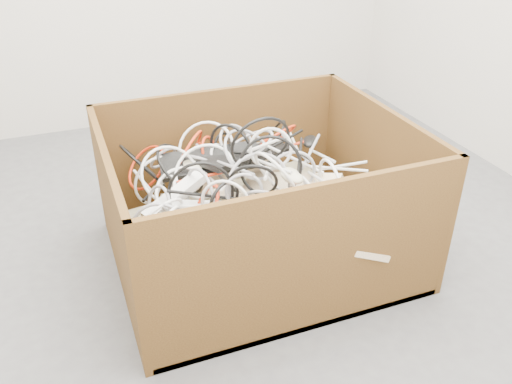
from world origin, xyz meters
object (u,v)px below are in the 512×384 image
object	(u,v)px
power_strip_left	(174,196)
vga_plug	(318,181)
cardboard_box	(254,227)
power_strip_right	(211,209)

from	to	relation	value
power_strip_left	vga_plug	bearing A→B (deg)	-29.32
cardboard_box	power_strip_right	world-z (taller)	cardboard_box
cardboard_box	vga_plug	distance (m)	0.32
cardboard_box	power_strip_right	xyz separation A→B (m)	(-0.20, -0.10, 0.19)
cardboard_box	power_strip_left	world-z (taller)	cardboard_box
cardboard_box	power_strip_right	size ratio (longest dim) A/B	3.84
cardboard_box	power_strip_right	distance (m)	0.30
power_strip_right	vga_plug	xyz separation A→B (m)	(0.45, 0.03, 0.01)
power_strip_left	vga_plug	world-z (taller)	power_strip_left
power_strip_left	vga_plug	size ratio (longest dim) A/B	6.05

